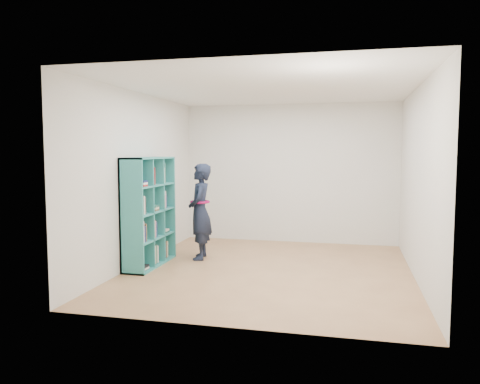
# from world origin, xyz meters

# --- Properties ---
(floor) EXTENTS (4.50, 4.50, 0.00)m
(floor) POSITION_xyz_m (0.00, 0.00, 0.00)
(floor) COLOR #996A45
(floor) RESTS_ON ground
(ceiling) EXTENTS (4.50, 4.50, 0.00)m
(ceiling) POSITION_xyz_m (0.00, 0.00, 2.60)
(ceiling) COLOR white
(ceiling) RESTS_ON wall_back
(wall_left) EXTENTS (0.02, 4.50, 2.60)m
(wall_left) POSITION_xyz_m (-2.00, 0.00, 1.30)
(wall_left) COLOR silver
(wall_left) RESTS_ON floor
(wall_right) EXTENTS (0.02, 4.50, 2.60)m
(wall_right) POSITION_xyz_m (2.00, 0.00, 1.30)
(wall_right) COLOR silver
(wall_right) RESTS_ON floor
(wall_back) EXTENTS (4.00, 0.02, 2.60)m
(wall_back) POSITION_xyz_m (0.00, 2.25, 1.30)
(wall_back) COLOR silver
(wall_back) RESTS_ON floor
(wall_front) EXTENTS (4.00, 0.02, 2.60)m
(wall_front) POSITION_xyz_m (0.00, -2.25, 1.30)
(wall_front) COLOR silver
(wall_front) RESTS_ON floor
(bookshelf) EXTENTS (0.36, 1.22, 1.63)m
(bookshelf) POSITION_xyz_m (-1.84, -0.08, 0.79)
(bookshelf) COLOR teal
(bookshelf) RESTS_ON floor
(person) EXTENTS (0.47, 0.62, 1.53)m
(person) POSITION_xyz_m (-1.20, 0.50, 0.76)
(person) COLOR black
(person) RESTS_ON floor
(smartphone) EXTENTS (0.04, 0.08, 0.13)m
(smartphone) POSITION_xyz_m (-1.35, 0.56, 0.86)
(smartphone) COLOR silver
(smartphone) RESTS_ON person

